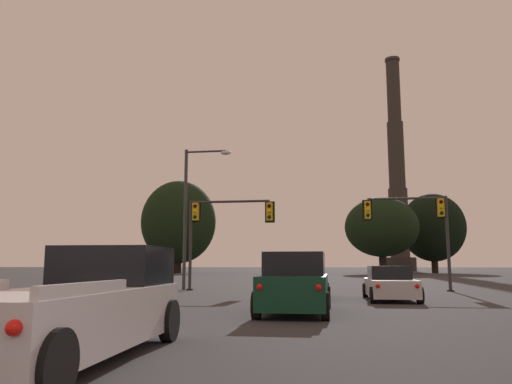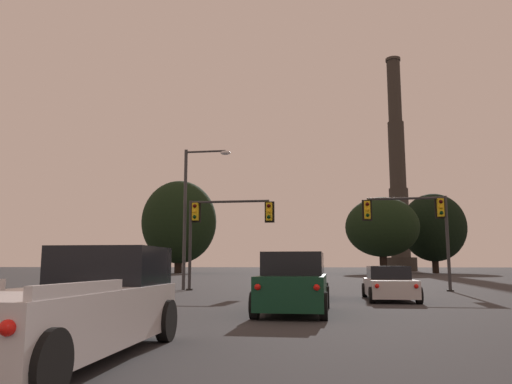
{
  "view_description": "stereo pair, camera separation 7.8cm",
  "coord_description": "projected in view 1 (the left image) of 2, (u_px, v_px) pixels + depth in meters",
  "views": [
    {
      "loc": [
        0.95,
        -2.05,
        1.48
      ],
      "look_at": [
        -5.07,
        37.14,
        7.28
      ],
      "focal_mm": 35.0,
      "sensor_mm": 36.0,
      "label": 1
    },
    {
      "loc": [
        1.03,
        -2.04,
        1.48
      ],
      "look_at": [
        -5.07,
        37.14,
        7.28
      ],
      "focal_mm": 35.0,
      "sensor_mm": 36.0,
      "label": 2
    }
  ],
  "objects": [
    {
      "name": "sedan_center_lane_front",
      "position": [
        306.0,
        283.0,
        22.09
      ],
      "size": [
        2.03,
        4.72,
        1.43
      ],
      "rotation": [
        0.0,
        0.0,
        0.01
      ],
      "color": "black",
      "rests_on": "ground_plane"
    },
    {
      "name": "traffic_light_overhead_left",
      "position": [
        219.0,
        221.0,
        29.43
      ],
      "size": [
        5.22,
        0.5,
        5.28
      ],
      "color": "#2D2D30",
      "rests_on": "ground_plane"
    },
    {
      "name": "treeline_left_mid",
      "position": [
        382.0,
        227.0,
        82.35
      ],
      "size": [
        12.03,
        10.83,
        12.6
      ],
      "color": "black",
      "rests_on": "ground_plane"
    },
    {
      "name": "treeline_center_right",
      "position": [
        179.0,
        222.0,
        89.06
      ],
      "size": [
        13.37,
        12.03,
        16.45
      ],
      "color": "black",
      "rests_on": "ground_plane"
    },
    {
      "name": "suv_center_lane_second",
      "position": [
        296.0,
        284.0,
        15.52
      ],
      "size": [
        2.11,
        4.91,
        1.86
      ],
      "rotation": [
        0.0,
        0.0,
        -0.0
      ],
      "color": "#0F3823",
      "rests_on": "ground_plane"
    },
    {
      "name": "traffic_light_overhead_right",
      "position": [
        418.0,
        219.0,
        28.77
      ],
      "size": [
        4.91,
        0.5,
        5.41
      ],
      "color": "#2D2D30",
      "rests_on": "ground_plane"
    },
    {
      "name": "sedan_right_lane_front",
      "position": [
        390.0,
        284.0,
        21.1
      ],
      "size": [
        2.05,
        4.73,
        1.43
      ],
      "rotation": [
        0.0,
        0.0,
        0.02
      ],
      "color": "silver",
      "rests_on": "ground_plane"
    },
    {
      "name": "street_lamp",
      "position": [
        192.0,
        203.0,
        30.21
      ],
      "size": [
        2.9,
        0.36,
        8.51
      ],
      "color": "#38383A",
      "rests_on": "ground_plane"
    },
    {
      "name": "treeline_right_mid",
      "position": [
        433.0,
        228.0,
        90.52
      ],
      "size": [
        11.49,
        10.34,
        14.35
      ],
      "color": "black",
      "rests_on": "ground_plane"
    },
    {
      "name": "pickup_truck_left_lane_third",
      "position": [
        78.0,
        307.0,
        8.05
      ],
      "size": [
        2.37,
        5.57,
        1.82
      ],
      "rotation": [
        0.0,
        0.0,
        0.04
      ],
      "color": "silver",
      "rests_on": "ground_plane"
    },
    {
      "name": "smokestack",
      "position": [
        397.0,
        185.0,
        121.99
      ],
      "size": [
        7.3,
        7.3,
        53.37
      ],
      "color": "#2B2722",
      "rests_on": "ground_plane"
    }
  ]
}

